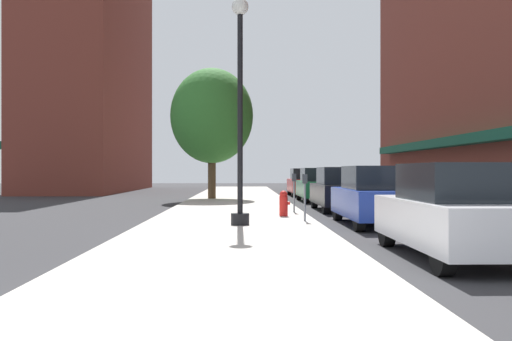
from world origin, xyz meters
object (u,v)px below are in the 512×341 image
at_px(lamppost, 240,106).
at_px(fire_hydrant, 284,203).
at_px(car_black, 340,190).
at_px(car_white, 456,212).
at_px(car_blue, 375,197).
at_px(car_red, 305,183).
at_px(tree_near, 212,116).
at_px(parking_meter_near, 294,188).
at_px(parking_meter_far, 305,191).
at_px(car_green, 318,185).

bearing_deg(lamppost, fire_hydrant, 64.31).
bearing_deg(car_black, car_white, -89.64).
relative_size(car_blue, car_red, 1.00).
bearing_deg(car_red, tree_near, -137.90).
bearing_deg(car_blue, car_black, 89.26).
height_order(parking_meter_near, car_white, car_white).
relative_size(parking_meter_far, car_black, 0.30).
relative_size(lamppost, car_green, 1.37).
distance_m(lamppost, car_black, 7.96).
bearing_deg(car_white, car_blue, 88.62).
xyz_separation_m(lamppost, fire_hydrant, (1.33, 2.77, -2.68)).
height_order(parking_meter_far, tree_near, tree_near).
height_order(fire_hydrant, car_black, car_black).
height_order(fire_hydrant, car_white, car_white).
distance_m(fire_hydrant, car_green, 10.44).
bearing_deg(lamppost, parking_meter_far, 31.25).
bearing_deg(car_green, tree_near, 166.94).
relative_size(tree_near, car_black, 1.54).
xyz_separation_m(fire_hydrant, tree_near, (-2.84, 11.20, 3.78)).
xyz_separation_m(parking_meter_far, car_red, (1.95, 17.88, -0.14)).
xyz_separation_m(tree_near, car_black, (5.27, -7.38, -3.49)).
distance_m(tree_near, car_black, 9.72).
height_order(parking_meter_near, car_green, car_green).
bearing_deg(car_red, parking_meter_near, -99.08).
relative_size(parking_meter_near, car_green, 0.30).
bearing_deg(parking_meter_far, lamppost, -148.75).
distance_m(fire_hydrant, parking_meter_far, 1.79).
xyz_separation_m(lamppost, tree_near, (-1.51, 13.97, 1.10)).
height_order(parking_meter_near, car_black, car_black).
bearing_deg(parking_meter_near, car_white, -78.30).
distance_m(parking_meter_near, parking_meter_far, 3.33).
relative_size(car_white, car_blue, 1.00).
distance_m(parking_meter_far, car_blue, 1.96).
bearing_deg(car_red, car_black, -91.46).
bearing_deg(tree_near, car_black, -54.50).
bearing_deg(lamppost, car_green, 73.78).
bearing_deg(fire_hydrant, parking_meter_near, 73.99).
bearing_deg(tree_near, car_blue, -68.01).
xyz_separation_m(car_blue, car_green, (0.00, 11.99, 0.00)).
height_order(parking_meter_far, car_white, car_white).
bearing_deg(fire_hydrant, car_white, -72.66).
relative_size(tree_near, car_blue, 1.54).
bearing_deg(parking_meter_near, car_black, 48.01).
distance_m(tree_near, car_blue, 14.49).
relative_size(lamppost, tree_near, 0.89).
xyz_separation_m(lamppost, car_green, (3.76, 12.92, -2.39)).
xyz_separation_m(parking_meter_near, parking_meter_far, (0.00, -3.33, 0.00)).
relative_size(parking_meter_near, car_red, 0.30).
height_order(parking_meter_far, car_blue, car_blue).
relative_size(fire_hydrant, car_white, 0.18).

